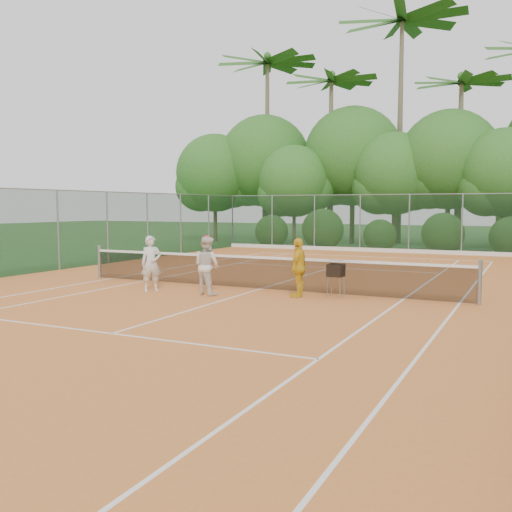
{
  "coord_description": "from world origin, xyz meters",
  "views": [
    {
      "loc": [
        7.08,
        -14.68,
        2.41
      ],
      "look_at": [
        0.48,
        -1.2,
        1.1
      ],
      "focal_mm": 40.0,
      "sensor_mm": 36.0,
      "label": 1
    }
  ],
  "objects_px": {
    "player_center_grp": "(207,265)",
    "player_yellow": "(299,268)",
    "player_white": "(151,264)",
    "ball_hopper": "(336,271)"
  },
  "relations": [
    {
      "from": "player_center_grp",
      "to": "player_yellow",
      "type": "relative_size",
      "value": 1.04
    },
    {
      "from": "player_white",
      "to": "ball_hopper",
      "type": "bearing_deg",
      "value": -34.98
    },
    {
      "from": "player_yellow",
      "to": "ball_hopper",
      "type": "height_order",
      "value": "player_yellow"
    },
    {
      "from": "player_white",
      "to": "player_yellow",
      "type": "relative_size",
      "value": 1.0
    },
    {
      "from": "player_center_grp",
      "to": "player_white",
      "type": "bearing_deg",
      "value": -175.27
    },
    {
      "from": "ball_hopper",
      "to": "player_center_grp",
      "type": "bearing_deg",
      "value": -174.65
    },
    {
      "from": "player_white",
      "to": "player_yellow",
      "type": "bearing_deg",
      "value": -35.83
    },
    {
      "from": "player_yellow",
      "to": "ball_hopper",
      "type": "distance_m",
      "value": 0.98
    },
    {
      "from": "player_center_grp",
      "to": "player_yellow",
      "type": "height_order",
      "value": "player_center_grp"
    },
    {
      "from": "player_yellow",
      "to": "player_white",
      "type": "bearing_deg",
      "value": -80.81
    }
  ]
}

